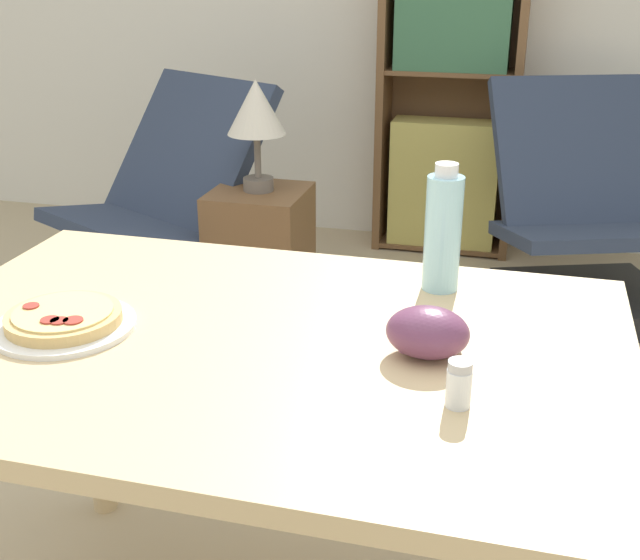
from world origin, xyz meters
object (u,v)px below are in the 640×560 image
object	(u,v)px
lounge_chair_far	(586,242)
lounge_chair_near	(162,237)
drink_bottle	(443,231)
table_lamp	(256,113)
pizza_on_plate	(64,321)
salt_shaker	(459,384)
side_table	(261,259)
bookshelf	(450,87)
grape_bunch	(427,333)

from	to	relation	value
lounge_chair_far	lounge_chair_near	bearing A→B (deg)	172.93
drink_bottle	table_lamp	distance (m)	1.46
pizza_on_plate	salt_shaker	xyz separation A→B (m)	(0.68, -0.08, 0.02)
salt_shaker	lounge_chair_near	size ratio (longest dim) A/B	0.07
salt_shaker	side_table	world-z (taller)	salt_shaker
pizza_on_plate	bookshelf	bearing A→B (deg)	81.78
pizza_on_plate	drink_bottle	world-z (taller)	drink_bottle
table_lamp	grape_bunch	bearing A→B (deg)	-61.96
pizza_on_plate	salt_shaker	world-z (taller)	salt_shaker
bookshelf	table_lamp	xyz separation A→B (m)	(-0.57, -1.06, 0.05)
drink_bottle	lounge_chair_near	xyz separation A→B (m)	(-1.24, 1.32, -0.57)
pizza_on_plate	drink_bottle	xyz separation A→B (m)	(0.61, 0.34, 0.10)
bookshelf	table_lamp	world-z (taller)	bookshelf
pizza_on_plate	lounge_chair_far	xyz separation A→B (m)	(1.00, 2.03, -0.47)
pizza_on_plate	grape_bunch	distance (m)	0.62
bookshelf	side_table	bearing A→B (deg)	-118.09
lounge_chair_near	drink_bottle	bearing A→B (deg)	-19.52
pizza_on_plate	bookshelf	size ratio (longest dim) A/B	0.15
pizza_on_plate	table_lamp	world-z (taller)	table_lamp
table_lamp	side_table	bearing A→B (deg)	0.00
side_table	drink_bottle	bearing A→B (deg)	-57.13
drink_bottle	grape_bunch	bearing A→B (deg)	-87.43
pizza_on_plate	side_table	size ratio (longest dim) A/B	0.45
drink_bottle	bookshelf	bearing A→B (deg)	95.67
grape_bunch	side_table	xyz separation A→B (m)	(-0.80, 1.51, -0.51)
pizza_on_plate	table_lamp	xyz separation A→B (m)	(-0.19, 1.57, 0.07)
grape_bunch	table_lamp	distance (m)	1.71
pizza_on_plate	table_lamp	bearing A→B (deg)	96.73
lounge_chair_near	bookshelf	distance (m)	1.48
lounge_chair_far	bookshelf	bearing A→B (deg)	116.39
salt_shaker	lounge_chair_far	xyz separation A→B (m)	(0.32, 2.12, -0.49)
lounge_chair_near	lounge_chair_far	world-z (taller)	same
lounge_chair_near	table_lamp	size ratio (longest dim) A/B	2.48
drink_bottle	table_lamp	bearing A→B (deg)	122.87
side_table	table_lamp	distance (m)	0.55
lounge_chair_near	side_table	xyz separation A→B (m)	(0.45, -0.09, -0.02)
grape_bunch	lounge_chair_far	distance (m)	2.07
lounge_chair_near	table_lamp	xyz separation A→B (m)	(0.45, -0.09, 0.53)
lounge_chair_far	table_lamp	size ratio (longest dim) A/B	2.38
pizza_on_plate	lounge_chair_near	distance (m)	1.84
lounge_chair_near	table_lamp	distance (m)	0.70
salt_shaker	bookshelf	xyz separation A→B (m)	(-0.30, 2.71, -0.00)
pizza_on_plate	table_lamp	distance (m)	1.58
salt_shaker	table_lamp	distance (m)	1.87
table_lamp	lounge_chair_near	bearing A→B (deg)	168.65
grape_bunch	table_lamp	xyz separation A→B (m)	(-0.80, 1.51, 0.04)
drink_bottle	lounge_chair_far	distance (m)	1.82
drink_bottle	side_table	distance (m)	1.57
grape_bunch	table_lamp	bearing A→B (deg)	118.04
pizza_on_plate	bookshelf	world-z (taller)	bookshelf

